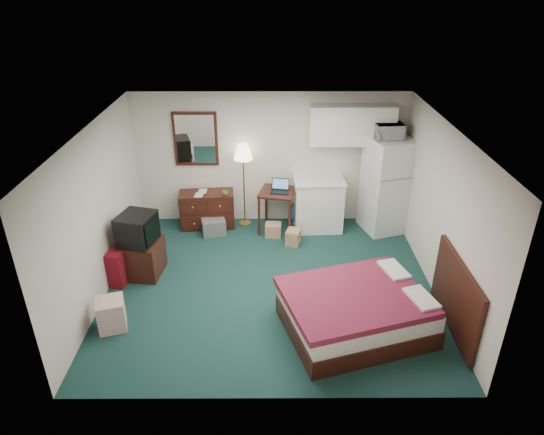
{
  "coord_description": "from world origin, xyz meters",
  "views": [
    {
      "loc": [
        -0.0,
        -6.25,
        4.41
      ],
      "look_at": [
        0.03,
        0.06,
        1.15
      ],
      "focal_mm": 32.0,
      "sensor_mm": 36.0,
      "label": 1
    }
  ],
  "objects_px": {
    "kitchen_counter": "(318,204)",
    "desk": "(277,211)",
    "fridge": "(387,185)",
    "bed": "(356,312)",
    "floor_lamp": "(244,186)",
    "dresser": "(207,209)",
    "tv_stand": "(142,257)",
    "suitcase": "(118,267)"
  },
  "relations": [
    {
      "from": "dresser",
      "to": "kitchen_counter",
      "type": "bearing_deg",
      "value": -7.18
    },
    {
      "from": "dresser",
      "to": "suitcase",
      "type": "xyz_separation_m",
      "value": [
        -1.16,
        -1.92,
        -0.05
      ]
    },
    {
      "from": "dresser",
      "to": "tv_stand",
      "type": "relative_size",
      "value": 1.56
    },
    {
      "from": "fridge",
      "to": "bed",
      "type": "height_order",
      "value": "fridge"
    },
    {
      "from": "kitchen_counter",
      "to": "dresser",
      "type": "bearing_deg",
      "value": 175.38
    },
    {
      "from": "bed",
      "to": "tv_stand",
      "type": "distance_m",
      "value": 3.5
    },
    {
      "from": "dresser",
      "to": "desk",
      "type": "xyz_separation_m",
      "value": [
        1.33,
        -0.17,
        0.05
      ]
    },
    {
      "from": "bed",
      "to": "desk",
      "type": "bearing_deg",
      "value": 92.53
    },
    {
      "from": "floor_lamp",
      "to": "dresser",
      "type": "bearing_deg",
      "value": -174.33
    },
    {
      "from": "dresser",
      "to": "suitcase",
      "type": "height_order",
      "value": "dresser"
    },
    {
      "from": "fridge",
      "to": "bed",
      "type": "distance_m",
      "value": 3.13
    },
    {
      "from": "fridge",
      "to": "kitchen_counter",
      "type": "bearing_deg",
      "value": 160.27
    },
    {
      "from": "floor_lamp",
      "to": "desk",
      "type": "distance_m",
      "value": 0.78
    },
    {
      "from": "floor_lamp",
      "to": "suitcase",
      "type": "xyz_separation_m",
      "value": [
        -1.87,
        -1.99,
        -0.51
      ]
    },
    {
      "from": "bed",
      "to": "tv_stand",
      "type": "height_order",
      "value": "tv_stand"
    },
    {
      "from": "floor_lamp",
      "to": "fridge",
      "type": "relative_size",
      "value": 0.9
    },
    {
      "from": "kitchen_counter",
      "to": "bed",
      "type": "xyz_separation_m",
      "value": [
        0.26,
        -2.96,
        -0.19
      ]
    },
    {
      "from": "bed",
      "to": "tv_stand",
      "type": "relative_size",
      "value": 2.84
    },
    {
      "from": "bed",
      "to": "suitcase",
      "type": "relative_size",
      "value": 3.15
    },
    {
      "from": "kitchen_counter",
      "to": "desk",
      "type": "bearing_deg",
      "value": -175.4
    },
    {
      "from": "dresser",
      "to": "fridge",
      "type": "distance_m",
      "value": 3.37
    },
    {
      "from": "floor_lamp",
      "to": "bed",
      "type": "xyz_separation_m",
      "value": [
        1.64,
        -3.1,
        -0.5
      ]
    },
    {
      "from": "tv_stand",
      "to": "kitchen_counter",
      "type": "bearing_deg",
      "value": 33.99
    },
    {
      "from": "desk",
      "to": "suitcase",
      "type": "bearing_deg",
      "value": -131.83
    },
    {
      "from": "suitcase",
      "to": "dresser",
      "type": "bearing_deg",
      "value": 66.79
    },
    {
      "from": "kitchen_counter",
      "to": "suitcase",
      "type": "xyz_separation_m",
      "value": [
        -3.25,
        -1.85,
        -0.19
      ]
    },
    {
      "from": "suitcase",
      "to": "tv_stand",
      "type": "bearing_deg",
      "value": 51.12
    },
    {
      "from": "kitchen_counter",
      "to": "fridge",
      "type": "xyz_separation_m",
      "value": [
        1.24,
        -0.05,
        0.41
      ]
    },
    {
      "from": "kitchen_counter",
      "to": "suitcase",
      "type": "height_order",
      "value": "kitchen_counter"
    },
    {
      "from": "kitchen_counter",
      "to": "fridge",
      "type": "bearing_deg",
      "value": -5.05
    },
    {
      "from": "dresser",
      "to": "tv_stand",
      "type": "xyz_separation_m",
      "value": [
        -0.86,
        -1.63,
        -0.05
      ]
    },
    {
      "from": "dresser",
      "to": "desk",
      "type": "relative_size",
      "value": 1.27
    },
    {
      "from": "tv_stand",
      "to": "suitcase",
      "type": "distance_m",
      "value": 0.42
    },
    {
      "from": "floor_lamp",
      "to": "fridge",
      "type": "xyz_separation_m",
      "value": [
        2.62,
        -0.19,
        0.09
      ]
    },
    {
      "from": "dresser",
      "to": "desk",
      "type": "bearing_deg",
      "value": -12.41
    },
    {
      "from": "fridge",
      "to": "desk",
      "type": "bearing_deg",
      "value": 163.95
    },
    {
      "from": "floor_lamp",
      "to": "suitcase",
      "type": "relative_size",
      "value": 2.75
    },
    {
      "from": "tv_stand",
      "to": "fridge",
      "type": "bearing_deg",
      "value": 25.92
    },
    {
      "from": "fridge",
      "to": "bed",
      "type": "relative_size",
      "value": 0.97
    },
    {
      "from": "kitchen_counter",
      "to": "fridge",
      "type": "distance_m",
      "value": 1.3
    },
    {
      "from": "floor_lamp",
      "to": "kitchen_counter",
      "type": "xyz_separation_m",
      "value": [
        1.38,
        -0.14,
        -0.32
      ]
    },
    {
      "from": "kitchen_counter",
      "to": "tv_stand",
      "type": "distance_m",
      "value": 3.34
    }
  ]
}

